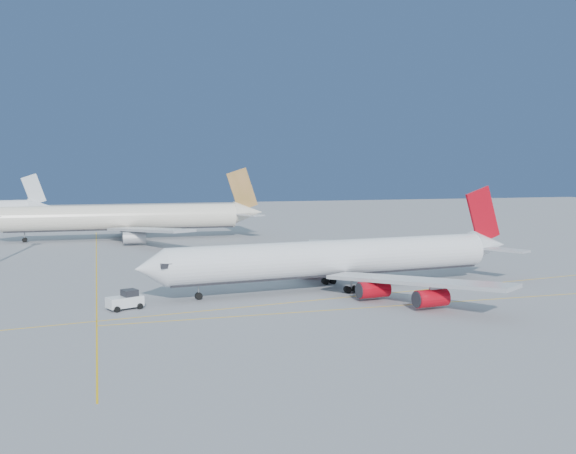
{
  "coord_description": "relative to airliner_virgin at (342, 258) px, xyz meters",
  "views": [
    {
      "loc": [
        -39.61,
        -90.86,
        18.4
      ],
      "look_at": [
        -4.17,
        27.68,
        7.0
      ],
      "focal_mm": 40.0,
      "sensor_mm": 36.0,
      "label": 1
    }
  ],
  "objects": [
    {
      "name": "ground",
      "position": [
        3.75,
        0.07,
        -4.66
      ],
      "size": [
        500.0,
        500.0,
        0.0
      ],
      "primitive_type": "plane",
      "color": "slate",
      "rests_on": "ground"
    },
    {
      "name": "airliner_virgin",
      "position": [
        0.0,
        0.0,
        0.0
      ],
      "size": [
        62.62,
        55.97,
        15.44
      ],
      "rotation": [
        0.0,
        0.0,
        0.1
      ],
      "color": "white",
      "rests_on": "ground"
    },
    {
      "name": "taxiway_lines",
      "position": [
        -10.96,
        6.41,
        -4.65
      ],
      "size": [
        118.86,
        140.0,
        0.02
      ],
      "color": "#E2A80C",
      "rests_on": "ground"
    },
    {
      "name": "airliner_etihad",
      "position": [
        -27.88,
        79.01,
        0.99
      ],
      "size": [
        70.96,
        65.72,
        18.56
      ],
      "rotation": [
        0.0,
        0.0,
        -0.02
      ],
      "color": "silver",
      "rests_on": "ground"
    },
    {
      "name": "pushback_tug",
      "position": [
        -32.57,
        -5.65,
        -3.48
      ],
      "size": [
        5.0,
        3.98,
        2.52
      ],
      "rotation": [
        0.0,
        0.0,
        0.37
      ],
      "color": "white",
      "rests_on": "ground"
    }
  ]
}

